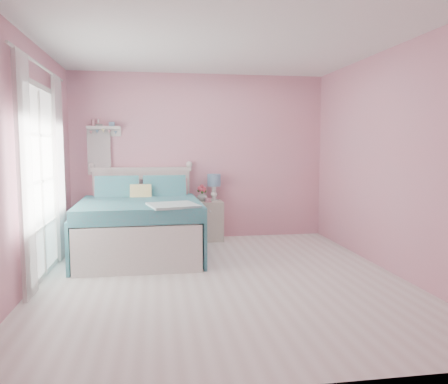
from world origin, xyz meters
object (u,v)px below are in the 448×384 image
object	(u,v)px
vase	(202,196)
nightstand	(209,220)
bed	(141,226)
teacup	(208,200)
table_lamp	(214,182)

from	to	relation	value
vase	nightstand	bearing A→B (deg)	-3.90
bed	teacup	size ratio (longest dim) A/B	22.31
table_lamp	teacup	bearing A→B (deg)	-122.48
bed	vase	size ratio (longest dim) A/B	12.42
vase	teacup	distance (m)	0.16
bed	nightstand	xyz separation A→B (m)	(1.02, 0.76, -0.09)
bed	teacup	distance (m)	1.21
bed	table_lamp	bearing A→B (deg)	35.05
teacup	nightstand	bearing A→B (deg)	79.12
table_lamp	teacup	world-z (taller)	table_lamp
table_lamp	teacup	distance (m)	0.34
nightstand	teacup	size ratio (longest dim) A/B	6.91
nightstand	teacup	bearing A→B (deg)	-100.88
nightstand	vase	bearing A→B (deg)	176.10
vase	teacup	world-z (taller)	vase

